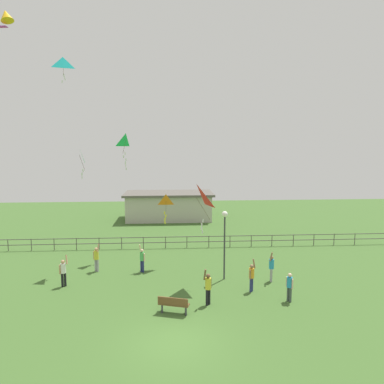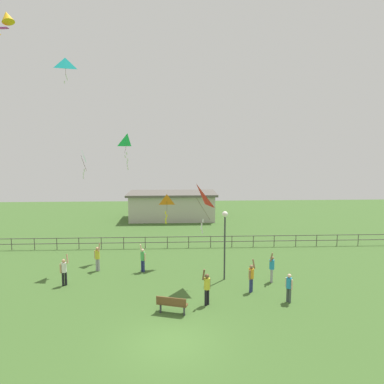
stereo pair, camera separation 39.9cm
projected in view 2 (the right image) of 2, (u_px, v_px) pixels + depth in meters
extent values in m
plane|color=#3D6028|center=(172.00, 342.00, 14.53)|extent=(80.00, 80.00, 0.00)
cylinder|color=#38383D|center=(225.00, 248.00, 21.32)|extent=(0.10, 0.10, 3.90)
sphere|color=white|center=(225.00, 214.00, 21.07)|extent=(0.36, 0.36, 0.36)
cube|color=brown|center=(172.00, 304.00, 17.10)|extent=(1.55, 0.83, 0.06)
cube|color=brown|center=(171.00, 301.00, 16.90)|extent=(1.45, 0.50, 0.36)
cube|color=#333338|center=(161.00, 307.00, 17.28)|extent=(0.08, 0.36, 0.45)
cube|color=#333338|center=(184.00, 310.00, 16.98)|extent=(0.08, 0.36, 0.45)
cylinder|color=#3F4C47|center=(288.00, 295.00, 18.34)|extent=(0.13, 0.13, 0.78)
cylinder|color=#3F4C47|center=(290.00, 296.00, 18.22)|extent=(0.13, 0.13, 0.78)
cylinder|color=#268CBF|center=(289.00, 283.00, 18.20)|extent=(0.28, 0.28, 0.55)
sphere|color=beige|center=(289.00, 276.00, 18.16)|extent=(0.21, 0.21, 0.21)
cylinder|color=beige|center=(286.00, 282.00, 18.36)|extent=(0.09, 0.09, 0.52)
cylinder|color=beige|center=(292.00, 285.00, 18.05)|extent=(0.09, 0.09, 0.52)
cylinder|color=navy|center=(252.00, 285.00, 19.67)|extent=(0.14, 0.14, 0.79)
cylinder|color=navy|center=(250.00, 286.00, 19.54)|extent=(0.14, 0.14, 0.79)
cylinder|color=orange|center=(251.00, 273.00, 19.53)|extent=(0.29, 0.29, 0.56)
sphere|color=#8C6647|center=(251.00, 267.00, 19.48)|extent=(0.21, 0.21, 0.21)
cylinder|color=#8C6647|center=(254.00, 264.00, 19.60)|extent=(0.21, 0.19, 0.54)
cylinder|color=#8C6647|center=(250.00, 275.00, 19.37)|extent=(0.09, 0.09, 0.53)
cylinder|color=black|center=(66.00, 279.00, 20.59)|extent=(0.14, 0.14, 0.80)
cylinder|color=black|center=(63.00, 279.00, 20.51)|extent=(0.14, 0.14, 0.80)
cylinder|color=white|center=(64.00, 267.00, 20.47)|extent=(0.29, 0.29, 0.57)
sphere|color=tan|center=(64.00, 261.00, 20.42)|extent=(0.22, 0.22, 0.22)
cylinder|color=tan|center=(67.00, 259.00, 20.47)|extent=(0.19, 0.24, 0.54)
cylinder|color=tan|center=(60.00, 269.00, 20.37)|extent=(0.09, 0.09, 0.54)
cylinder|color=navy|center=(142.00, 266.00, 22.89)|extent=(0.13, 0.13, 0.78)
cylinder|color=navy|center=(144.00, 266.00, 22.80)|extent=(0.13, 0.13, 0.78)
cylinder|color=#4CB259|center=(143.00, 256.00, 22.76)|extent=(0.28, 0.28, 0.55)
sphere|color=beige|center=(143.00, 250.00, 22.72)|extent=(0.21, 0.21, 0.21)
cylinder|color=beige|center=(141.00, 248.00, 22.85)|extent=(0.19, 0.21, 0.53)
cylinder|color=beige|center=(145.00, 257.00, 22.66)|extent=(0.09, 0.09, 0.52)
cylinder|color=#99999E|center=(272.00, 276.00, 21.01)|extent=(0.14, 0.14, 0.80)
cylinder|color=#99999E|center=(271.00, 275.00, 21.17)|extent=(0.14, 0.14, 0.80)
cylinder|color=#268CBF|center=(272.00, 264.00, 21.01)|extent=(0.29, 0.29, 0.57)
sphere|color=#8C6647|center=(272.00, 258.00, 20.96)|extent=(0.22, 0.22, 0.22)
cylinder|color=#8C6647|center=(272.00, 257.00, 20.76)|extent=(0.21, 0.12, 0.54)
cylinder|color=#8C6647|center=(272.00, 264.00, 21.20)|extent=(0.09, 0.09, 0.54)
cylinder|color=#99999E|center=(99.00, 265.00, 23.00)|extent=(0.14, 0.14, 0.81)
cylinder|color=#99999E|center=(97.00, 265.00, 23.06)|extent=(0.14, 0.14, 0.81)
cylinder|color=gold|center=(97.00, 255.00, 22.95)|extent=(0.30, 0.30, 0.57)
sphere|color=tan|center=(97.00, 249.00, 22.90)|extent=(0.22, 0.22, 0.22)
cylinder|color=tan|center=(99.00, 247.00, 22.76)|extent=(0.18, 0.24, 0.55)
cylinder|color=tan|center=(95.00, 255.00, 23.03)|extent=(0.09, 0.09, 0.54)
cylinder|color=black|center=(206.00, 298.00, 17.92)|extent=(0.14, 0.14, 0.83)
cylinder|color=black|center=(208.00, 297.00, 18.04)|extent=(0.14, 0.14, 0.83)
cylinder|color=gold|center=(207.00, 284.00, 17.89)|extent=(0.30, 0.30, 0.59)
sphere|color=brown|center=(207.00, 276.00, 17.85)|extent=(0.22, 0.22, 0.22)
cylinder|color=brown|center=(204.00, 275.00, 17.72)|extent=(0.19, 0.19, 0.56)
cylinder|color=brown|center=(209.00, 283.00, 18.05)|extent=(0.09, 0.09, 0.56)
pyramid|color=#19B2B2|center=(65.00, 64.00, 24.68)|extent=(1.19, 0.69, 0.83)
cylinder|color=#4C381E|center=(66.00, 70.00, 24.54)|extent=(0.12, 0.39, 0.83)
cube|color=white|center=(66.00, 76.00, 24.61)|extent=(0.11, 0.02, 0.21)
cube|color=white|center=(67.00, 79.00, 24.66)|extent=(0.11, 0.02, 0.21)
cube|color=white|center=(65.00, 82.00, 24.60)|extent=(0.11, 0.03, 0.21)
pyramid|color=#1EB759|center=(81.00, 155.00, 22.68)|extent=(0.50, 0.81, 1.02)
cylinder|color=#4C381E|center=(84.00, 163.00, 22.79)|extent=(0.32, 0.10, 1.02)
cube|color=white|center=(84.00, 170.00, 22.86)|extent=(0.10, 0.02, 0.21)
cube|color=white|center=(83.00, 174.00, 22.85)|extent=(0.11, 0.01, 0.21)
cube|color=white|center=(83.00, 177.00, 22.88)|extent=(0.10, 0.05, 0.20)
pyramid|color=#1EB759|center=(128.00, 141.00, 25.36)|extent=(0.97, 0.90, 0.93)
cylinder|color=#4C381E|center=(126.00, 147.00, 25.60)|extent=(0.32, 0.43, 0.93)
cube|color=white|center=(127.00, 154.00, 25.68)|extent=(0.09, 0.03, 0.20)
cube|color=white|center=(125.00, 157.00, 25.65)|extent=(0.10, 0.01, 0.21)
cube|color=white|center=(128.00, 160.00, 25.76)|extent=(0.09, 0.03, 0.20)
cube|color=white|center=(127.00, 163.00, 25.77)|extent=(0.11, 0.04, 0.21)
cube|color=white|center=(127.00, 166.00, 25.80)|extent=(0.10, 0.05, 0.20)
cube|color=white|center=(128.00, 169.00, 25.84)|extent=(0.11, 0.03, 0.21)
pyramid|color=orange|center=(167.00, 201.00, 23.49)|extent=(0.80, 0.56, 0.81)
cylinder|color=#4C381E|center=(167.00, 206.00, 23.80)|extent=(0.03, 0.54, 0.81)
cube|color=yellow|center=(165.00, 213.00, 23.80)|extent=(0.10, 0.02, 0.21)
cube|color=yellow|center=(167.00, 216.00, 23.87)|extent=(0.11, 0.04, 0.21)
cube|color=yellow|center=(166.00, 219.00, 23.86)|extent=(0.10, 0.03, 0.20)
cube|color=yellow|center=(166.00, 222.00, 23.89)|extent=(0.12, 0.03, 0.21)
pyramid|color=red|center=(196.00, 197.00, 20.11)|extent=(1.14, 1.28, 1.35)
cylinder|color=#4C381E|center=(203.00, 209.00, 20.34)|extent=(0.83, 0.27, 1.35)
cube|color=white|center=(203.00, 221.00, 20.42)|extent=(0.11, 0.02, 0.21)
cube|color=white|center=(202.00, 225.00, 20.40)|extent=(0.10, 0.05, 0.20)
cube|color=white|center=(201.00, 228.00, 20.43)|extent=(0.10, 0.04, 0.20)
cube|color=white|center=(202.00, 232.00, 20.48)|extent=(0.09, 0.01, 0.20)
cone|color=yellow|center=(7.00, 17.00, 17.10)|extent=(0.96, 0.92, 0.71)
cube|color=#B22DB2|center=(3.00, 28.00, 17.19)|extent=(0.49, 0.31, 0.03)
cylinder|color=#4C4742|center=(12.00, 244.00, 27.75)|extent=(0.06, 0.06, 0.95)
cylinder|color=#4C4742|center=(34.00, 244.00, 27.83)|extent=(0.06, 0.06, 0.95)
cylinder|color=#4C4742|center=(57.00, 244.00, 27.92)|extent=(0.06, 0.06, 0.95)
cylinder|color=#4C4742|center=(79.00, 243.00, 28.00)|extent=(0.06, 0.06, 0.95)
cylinder|color=#4C4742|center=(101.00, 243.00, 28.08)|extent=(0.06, 0.06, 0.95)
cylinder|color=#4C4742|center=(124.00, 243.00, 28.17)|extent=(0.06, 0.06, 0.95)
cylinder|color=#4C4742|center=(145.00, 243.00, 28.25)|extent=(0.06, 0.06, 0.95)
cylinder|color=#4C4742|center=(167.00, 242.00, 28.34)|extent=(0.06, 0.06, 0.95)
cylinder|color=#4C4742|center=(189.00, 242.00, 28.42)|extent=(0.06, 0.06, 0.95)
cylinder|color=#4C4742|center=(211.00, 242.00, 28.50)|extent=(0.06, 0.06, 0.95)
cylinder|color=#4C4742|center=(232.00, 241.00, 28.59)|extent=(0.06, 0.06, 0.95)
cylinder|color=#4C4742|center=(253.00, 241.00, 28.67)|extent=(0.06, 0.06, 0.95)
cylinder|color=#4C4742|center=(274.00, 241.00, 28.75)|extent=(0.06, 0.06, 0.95)
cylinder|color=#4C4742|center=(296.00, 241.00, 28.84)|extent=(0.06, 0.06, 0.95)
cylinder|color=#4C4742|center=(317.00, 240.00, 28.92)|extent=(0.06, 0.06, 0.95)
cylinder|color=#4C4742|center=(337.00, 240.00, 29.00)|extent=(0.06, 0.06, 0.95)
cylinder|color=#4C4742|center=(358.00, 240.00, 29.09)|extent=(0.06, 0.06, 0.95)
cube|color=#4C4742|center=(173.00, 237.00, 28.31)|extent=(36.00, 0.05, 0.05)
cube|color=#4C4742|center=(173.00, 242.00, 28.36)|extent=(36.00, 0.05, 0.05)
cube|color=#B7B2A3|center=(172.00, 207.00, 40.14)|extent=(9.32, 4.86, 2.81)
cube|color=#59544C|center=(172.00, 193.00, 39.95)|extent=(9.92, 5.46, 0.24)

